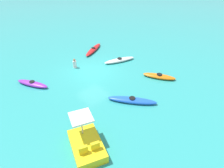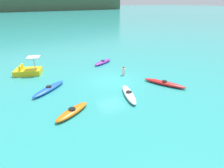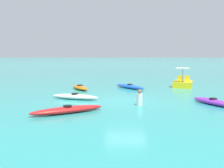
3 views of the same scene
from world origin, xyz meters
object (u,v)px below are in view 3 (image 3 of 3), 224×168
at_px(kayak_orange, 80,87).
at_px(pedal_boat_yellow, 183,83).
at_px(kayak_purple, 213,102).
at_px(kayak_white, 75,97).
at_px(kayak_red, 68,110).
at_px(kayak_blue, 130,86).
at_px(person_near_shore, 140,98).

xyz_separation_m(kayak_orange, pedal_boat_yellow, (-1.66, 8.67, 0.17)).
bearing_deg(kayak_purple, kayak_white, -102.09).
xyz_separation_m(kayak_orange, kayak_white, (4.38, 0.27, -0.00)).
bearing_deg(kayak_red, pedal_boat_yellow, 140.05).
relative_size(kayak_purple, kayak_blue, 0.89).
distance_m(kayak_purple, kayak_orange, 10.16).
distance_m(kayak_orange, kayak_red, 8.11).
xyz_separation_m(kayak_purple, kayak_orange, (-6.07, -8.15, 0.00)).
xyz_separation_m(kayak_purple, person_near_shore, (0.20, -4.08, 0.22)).
relative_size(kayak_orange, kayak_white, 0.84).
distance_m(kayak_white, pedal_boat_yellow, 10.34).
xyz_separation_m(kayak_blue, kayak_orange, (0.63, -4.03, 0.00)).
distance_m(kayak_white, person_near_shore, 4.25).
relative_size(kayak_orange, kayak_red, 0.78).
bearing_deg(pedal_boat_yellow, kayak_white, -54.28).
height_order(kayak_orange, kayak_white, same).
bearing_deg(kayak_red, kayak_purple, 104.85).
height_order(kayak_white, kayak_red, same).
bearing_deg(kayak_orange, kayak_red, 3.53).
height_order(kayak_blue, pedal_boat_yellow, pedal_boat_yellow).
distance_m(kayak_purple, kayak_red, 7.92).
distance_m(kayak_orange, kayak_white, 4.39).
height_order(kayak_purple, kayak_orange, same).
bearing_deg(kayak_orange, person_near_shore, 33.01).
height_order(kayak_red, pedal_boat_yellow, pedal_boat_yellow).
distance_m(kayak_orange, pedal_boat_yellow, 8.83).
bearing_deg(kayak_white, kayak_red, 3.48).
distance_m(kayak_white, kayak_red, 3.72).
height_order(kayak_purple, kayak_red, same).
bearing_deg(kayak_orange, pedal_boat_yellow, 100.83).
height_order(kayak_blue, kayak_white, same).
distance_m(kayak_purple, kayak_blue, 7.87).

